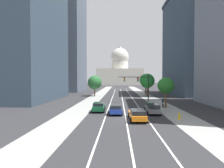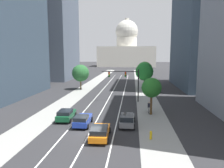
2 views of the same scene
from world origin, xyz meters
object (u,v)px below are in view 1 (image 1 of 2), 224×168
(traffic_signal_mast, at_px, (139,83))
(street_tree_near_right, at_px, (147,81))
(car_green, at_px, (99,107))
(fire_hydrant, at_px, (179,116))
(car_gray, at_px, (153,108))
(car_orange, at_px, (137,114))
(street_tree_mid_left, at_px, (95,82))
(cyclist, at_px, (163,103))
(capitol_building, at_px, (120,72))
(car_blue, at_px, (116,109))
(street_tree_mid_right, at_px, (146,80))
(street_tree_far_right, at_px, (166,86))

(traffic_signal_mast, relative_size, street_tree_near_right, 1.01)
(car_green, bearing_deg, fire_hydrant, -119.16)
(car_gray, xyz_separation_m, car_orange, (-2.75, -4.50, -0.04))
(street_tree_near_right, bearing_deg, car_green, -115.23)
(car_orange, bearing_deg, street_tree_mid_left, 15.20)
(car_orange, relative_size, street_tree_mid_left, 0.73)
(traffic_signal_mast, height_order, street_tree_mid_left, street_tree_mid_left)
(traffic_signal_mast, xyz_separation_m, cyclist, (3.63, -7.57, -3.56))
(traffic_signal_mast, height_order, fire_hydrant, traffic_signal_mast)
(car_gray, bearing_deg, car_orange, 149.40)
(capitol_building, relative_size, car_blue, 9.74)
(car_gray, xyz_separation_m, street_tree_mid_left, (-12.43, 26.79, 3.39))
(street_tree_mid_right, bearing_deg, car_gray, -96.81)
(street_tree_mid_left, height_order, street_tree_near_right, street_tree_near_right)
(car_blue, bearing_deg, car_orange, -145.93)
(street_tree_far_right, distance_m, street_tree_mid_right, 26.07)
(capitol_building, distance_m, street_tree_mid_right, 105.56)
(car_blue, relative_size, street_tree_near_right, 0.62)
(car_green, distance_m, street_tree_near_right, 27.72)
(street_tree_mid_left, distance_m, street_tree_near_right, 15.88)
(car_orange, bearing_deg, street_tree_far_right, -33.76)
(street_tree_far_right, bearing_deg, street_tree_near_right, 89.82)
(capitol_building, height_order, street_tree_near_right, capitol_building)
(car_blue, height_order, street_tree_mid_left, street_tree_mid_left)
(capitol_building, xyz_separation_m, car_green, (-4.13, -134.96, -11.33))
(traffic_signal_mast, height_order, street_tree_far_right, traffic_signal_mast)
(car_green, bearing_deg, car_gray, -102.14)
(fire_hydrant, relative_size, cyclist, 0.53)
(street_tree_mid_right, bearing_deg, traffic_signal_mast, -103.64)
(traffic_signal_mast, xyz_separation_m, fire_hydrant, (3.10, -17.91, -3.94))
(traffic_signal_mast, bearing_deg, capitol_building, 91.69)
(fire_hydrant, distance_m, street_tree_mid_left, 34.53)
(street_tree_far_right, bearing_deg, street_tree_mid_left, 126.42)
(car_gray, height_order, street_tree_far_right, street_tree_far_right)
(street_tree_far_right, bearing_deg, street_tree_mid_right, 89.16)
(car_orange, relative_size, street_tree_mid_right, 0.66)
(street_tree_near_right, bearing_deg, car_blue, -108.38)
(car_blue, distance_m, street_tree_near_right, 28.63)
(car_orange, height_order, street_tree_mid_right, street_tree_mid_right)
(car_gray, height_order, street_tree_mid_left, street_tree_mid_left)
(car_green, relative_size, car_blue, 1.01)
(capitol_building, xyz_separation_m, fire_hydrant, (6.71, -140.53, -11.65))
(street_tree_mid_right, bearing_deg, street_tree_mid_left, -164.00)
(capitol_building, height_order, car_orange, capitol_building)
(car_green, xyz_separation_m, fire_hydrant, (10.84, -5.58, -0.32))
(fire_hydrant, relative_size, street_tree_mid_right, 0.13)
(street_tree_mid_left, bearing_deg, car_green, -80.66)
(car_orange, height_order, cyclist, cyclist)
(street_tree_mid_left, relative_size, street_tree_mid_right, 0.91)
(car_green, xyz_separation_m, street_tree_mid_right, (12.02, 29.94, 4.10))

